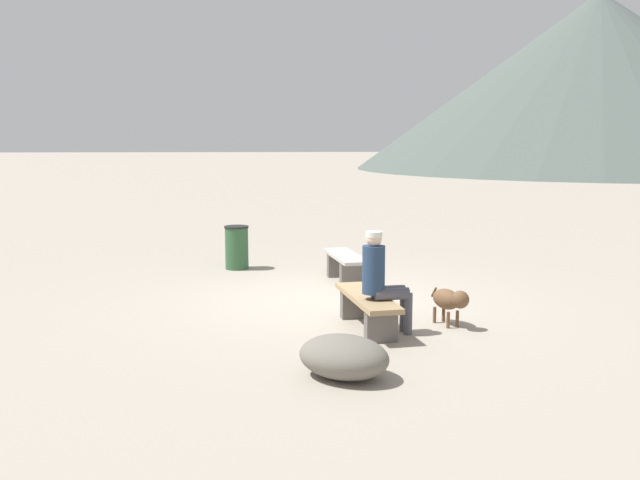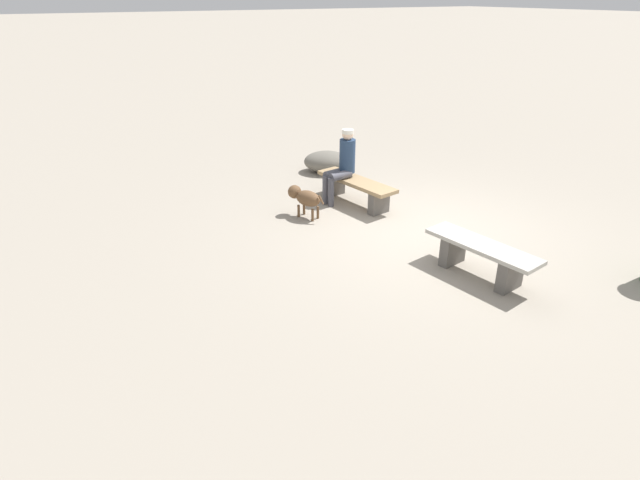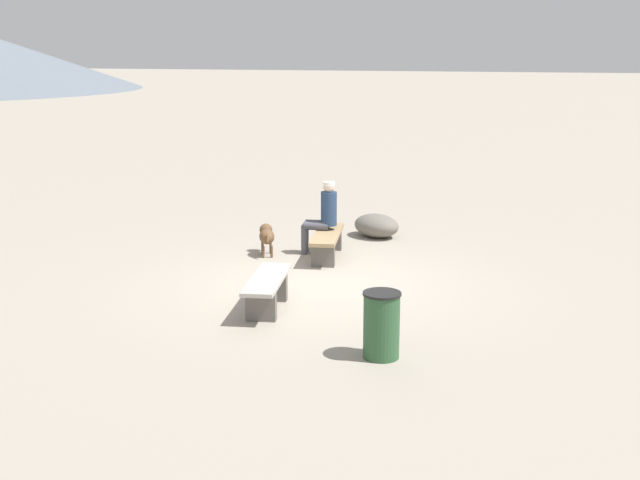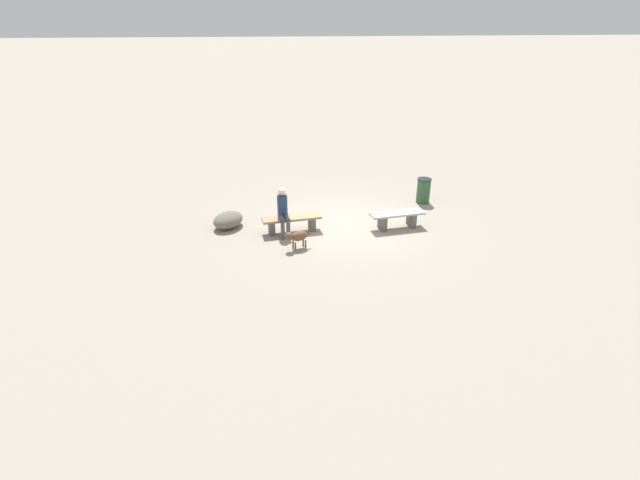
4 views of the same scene
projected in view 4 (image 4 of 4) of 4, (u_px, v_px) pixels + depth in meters
ground at (346, 226)px, 14.09m from camera, size 210.00×210.00×0.06m
bench_left at (397, 218)px, 13.76m from camera, size 1.63×0.67×0.47m
bench_right at (292, 221)px, 13.52m from camera, size 1.71×0.67×0.45m
seated_person at (283, 210)px, 13.19m from camera, size 0.36×0.63×1.31m
dog at (297, 236)px, 12.54m from camera, size 0.70×0.44×0.51m
trash_bin at (423, 191)px, 15.54m from camera, size 0.46×0.46×0.81m
boulder at (228, 220)px, 13.84m from camera, size 1.16×1.22×0.44m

